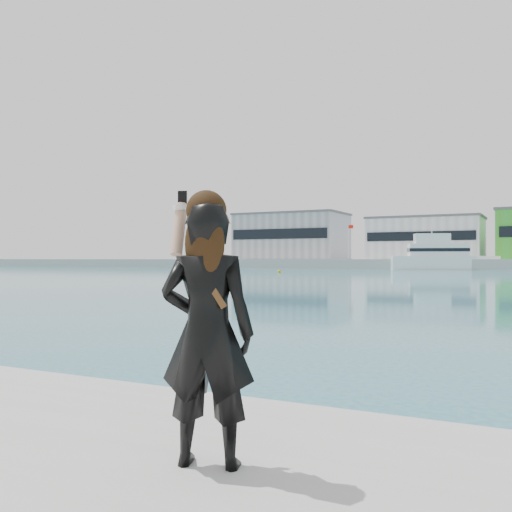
% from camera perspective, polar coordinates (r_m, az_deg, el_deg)
% --- Properties ---
extents(warehouse_grey_left, '(26.52, 16.36, 11.50)m').
position_cam_1_polar(warehouse_grey_left, '(143.89, 3.60, 1.98)').
color(warehouse_grey_left, gray).
rests_on(warehouse_grey_left, far_quay).
extents(warehouse_white, '(24.48, 15.35, 9.50)m').
position_cam_1_polar(warehouse_white, '(134.18, 16.64, 1.73)').
color(warehouse_white, silver).
rests_on(warehouse_white, far_quay).
extents(flagpole_left, '(1.28, 0.16, 8.00)m').
position_cam_1_polar(flagpole_left, '(131.28, 9.24, 1.67)').
color(flagpole_left, silver).
rests_on(flagpole_left, far_quay).
extents(motor_yacht, '(20.36, 11.44, 9.17)m').
position_cam_1_polar(motor_yacht, '(116.29, 17.96, -0.03)').
color(motor_yacht, white).
rests_on(motor_yacht, ground).
extents(buoy_far, '(0.50, 0.50, 0.50)m').
position_cam_1_polar(buoy_far, '(88.44, 2.34, -1.64)').
color(buoy_far, '#DBA10B').
rests_on(buoy_far, ground).
extents(woman, '(0.72, 0.58, 1.81)m').
position_cam_1_polar(woman, '(3.74, -4.95, -6.86)').
color(woman, black).
rests_on(woman, near_quay).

